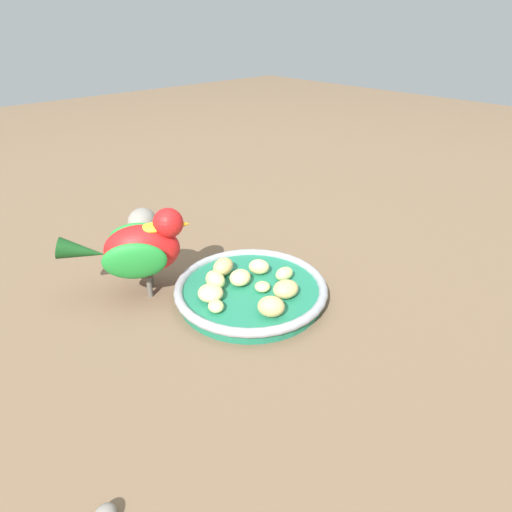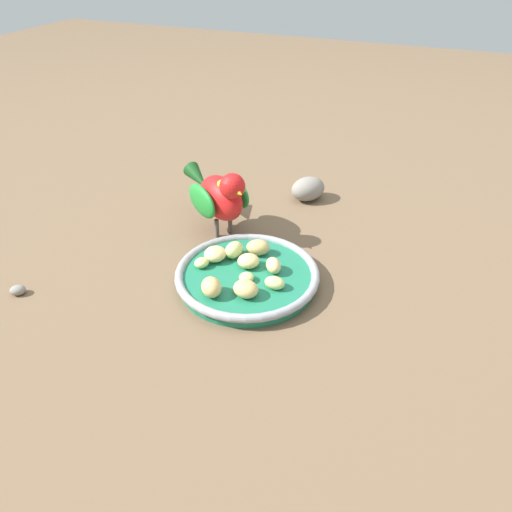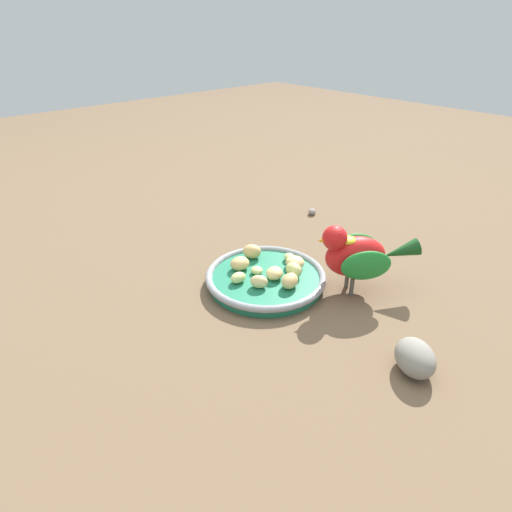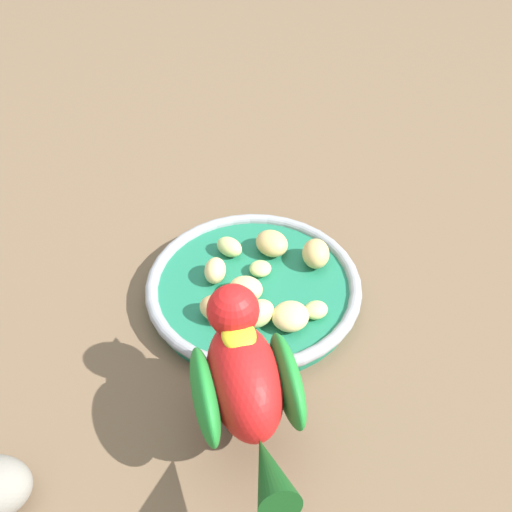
# 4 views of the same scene
# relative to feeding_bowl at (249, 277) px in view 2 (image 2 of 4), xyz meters

# --- Properties ---
(ground_plane) EXTENTS (4.00, 4.00, 0.00)m
(ground_plane) POSITION_rel_feeding_bowl_xyz_m (0.02, -0.00, -0.01)
(ground_plane) COLOR brown
(feeding_bowl) EXTENTS (0.23, 0.23, 0.03)m
(feeding_bowl) POSITION_rel_feeding_bowl_xyz_m (0.00, 0.00, 0.00)
(feeding_bowl) COLOR #1E7251
(feeding_bowl) RESTS_ON ground_plane
(apple_piece_0) EXTENTS (0.04, 0.04, 0.03)m
(apple_piece_0) POSITION_rel_feeding_bowl_xyz_m (0.05, 0.02, 0.02)
(apple_piece_0) COLOR tan
(apple_piece_0) RESTS_ON feeding_bowl
(apple_piece_1) EXTENTS (0.04, 0.05, 0.02)m
(apple_piece_1) POSITION_rel_feeding_bowl_xyz_m (-0.02, -0.01, 0.02)
(apple_piece_1) COLOR #E5C67F
(apple_piece_1) RESTS_ON feeding_bowl
(apple_piece_2) EXTENTS (0.02, 0.03, 0.02)m
(apple_piece_2) POSITION_rel_feeding_bowl_xyz_m (0.02, 0.05, 0.02)
(apple_piece_2) COLOR #C6D17A
(apple_piece_2) RESTS_ON feeding_bowl
(apple_piece_3) EXTENTS (0.04, 0.04, 0.02)m
(apple_piece_3) POSITION_rel_feeding_bowl_xyz_m (-0.02, 0.03, 0.02)
(apple_piece_3) COLOR #E5C67F
(apple_piece_3) RESTS_ON feeding_bowl
(apple_piece_4) EXTENTS (0.03, 0.03, 0.01)m
(apple_piece_4) POSITION_rel_feeding_bowl_xyz_m (0.02, 0.00, 0.01)
(apple_piece_4) COLOR #C6D17A
(apple_piece_4) RESTS_ON feeding_bowl
(apple_piece_5) EXTENTS (0.04, 0.05, 0.03)m
(apple_piece_5) POSITION_rel_feeding_bowl_xyz_m (-0.06, -0.01, 0.02)
(apple_piece_5) COLOR tan
(apple_piece_5) RESTS_ON feeding_bowl
(apple_piece_6) EXTENTS (0.05, 0.05, 0.03)m
(apple_piece_6) POSITION_rel_feeding_bowl_xyz_m (0.07, -0.03, 0.02)
(apple_piece_6) COLOR tan
(apple_piece_6) RESTS_ON feeding_bowl
(apple_piece_7) EXTENTS (0.03, 0.03, 0.02)m
(apple_piece_7) POSITION_rel_feeding_bowl_xyz_m (0.01, -0.08, 0.01)
(apple_piece_7) COLOR #C6D17A
(apple_piece_7) RESTS_ON feeding_bowl
(apple_piece_8) EXTENTS (0.04, 0.04, 0.02)m
(apple_piece_8) POSITION_rel_feeding_bowl_xyz_m (-0.02, -0.07, 0.02)
(apple_piece_8) COLOR #E5C67F
(apple_piece_8) RESTS_ON feeding_bowl
(apple_piece_9) EXTENTS (0.04, 0.03, 0.03)m
(apple_piece_9) POSITION_rel_feeding_bowl_xyz_m (-0.04, -0.04, 0.02)
(apple_piece_9) COLOR #C6D17A
(apple_piece_9) RESTS_ON feeding_bowl
(parrot) EXTENTS (0.14, 0.18, 0.14)m
(parrot) POSITION_rel_feeding_bowl_xyz_m (-0.13, -0.11, 0.07)
(parrot) COLOR #59544C
(parrot) RESTS_ON ground_plane
(rock_large) EXTENTS (0.09, 0.09, 0.05)m
(rock_large) POSITION_rel_feeding_bowl_xyz_m (-0.32, 0.00, 0.01)
(rock_large) COLOR gray
(rock_large) RESTS_ON ground_plane
(pebble_0) EXTENTS (0.03, 0.03, 0.02)m
(pebble_0) POSITION_rel_feeding_bowl_xyz_m (0.17, -0.33, -0.01)
(pebble_0) COLOR gray
(pebble_0) RESTS_ON ground_plane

